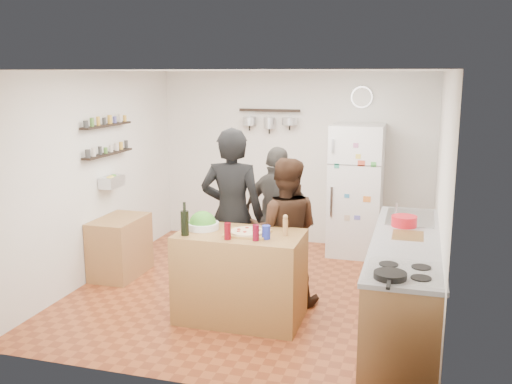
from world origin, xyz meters
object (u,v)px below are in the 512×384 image
(person_left, at_px, (232,215))
(person_center, at_px, (285,231))
(prep_island, at_px, (240,276))
(person_back, at_px, (277,216))
(wall_clock, at_px, (362,97))
(side_table, at_px, (120,247))
(wine_bottle, at_px, (185,223))
(salad_bowl, at_px, (203,226))
(fridge, at_px, (356,190))
(counter_run, at_px, (405,285))
(red_bowl, at_px, (404,221))
(pepper_mill, at_px, (285,227))
(skillet, at_px, (390,275))
(salt_canister, at_px, (266,232))

(person_left, height_order, person_center, person_left)
(prep_island, height_order, person_back, person_back)
(person_back, bearing_deg, wall_clock, -94.50)
(side_table, bearing_deg, wine_bottle, -38.04)
(person_center, height_order, wall_clock, wall_clock)
(salad_bowl, distance_m, fridge, 2.78)
(wine_bottle, relative_size, person_center, 0.15)
(counter_run, relative_size, red_bowl, 10.07)
(wine_bottle, bearing_deg, person_center, 43.43)
(person_center, height_order, person_back, person_back)
(prep_island, relative_size, red_bowl, 4.78)
(person_left, distance_m, red_bowl, 1.83)
(person_back, height_order, wall_clock, wall_clock)
(pepper_mill, bearing_deg, salad_bowl, 180.00)
(prep_island, bearing_deg, person_left, 116.45)
(prep_island, xyz_separation_m, skillet, (1.51, -0.92, 0.49))
(pepper_mill, relative_size, skillet, 0.65)
(counter_run, bearing_deg, red_bowl, 96.10)
(pepper_mill, relative_size, person_back, 0.10)
(person_left, distance_m, skillet, 2.28)
(skillet, height_order, fridge, fridge)
(red_bowl, bearing_deg, pepper_mill, -150.09)
(salad_bowl, bearing_deg, person_center, 34.42)
(skillet, bearing_deg, red_bowl, 88.22)
(person_center, bearing_deg, salad_bowl, 24.90)
(salad_bowl, distance_m, pepper_mill, 0.87)
(salt_canister, relative_size, wall_clock, 0.44)
(wine_bottle, height_order, fridge, fridge)
(wine_bottle, relative_size, fridge, 0.14)
(prep_island, relative_size, salt_canister, 9.47)
(side_table, bearing_deg, pepper_mill, -18.66)
(salad_bowl, xyz_separation_m, red_bowl, (1.98, 0.64, 0.03))
(salt_canister, xyz_separation_m, counter_run, (1.31, 0.34, -0.53))
(salad_bowl, relative_size, person_back, 0.20)
(counter_run, distance_m, fridge, 2.46)
(salad_bowl, relative_size, side_table, 0.42)
(pepper_mill, bearing_deg, fridge, 80.56)
(pepper_mill, height_order, person_back, person_back)
(person_center, distance_m, wall_clock, 2.71)
(skillet, distance_m, red_bowl, 1.61)
(person_left, relative_size, side_table, 2.39)
(wall_clock, bearing_deg, pepper_mill, -98.35)
(wine_bottle, bearing_deg, wall_clock, 66.10)
(person_center, xyz_separation_m, skillet, (1.19, -1.48, 0.14))
(wine_bottle, relative_size, wall_clock, 0.81)
(person_center, relative_size, red_bowl, 6.14)
(wall_clock, bearing_deg, person_back, -113.82)
(pepper_mill, distance_m, red_bowl, 1.28)
(salad_bowl, xyz_separation_m, fridge, (1.28, 2.47, -0.04))
(person_center, xyz_separation_m, wall_clock, (0.54, 2.29, 1.35))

